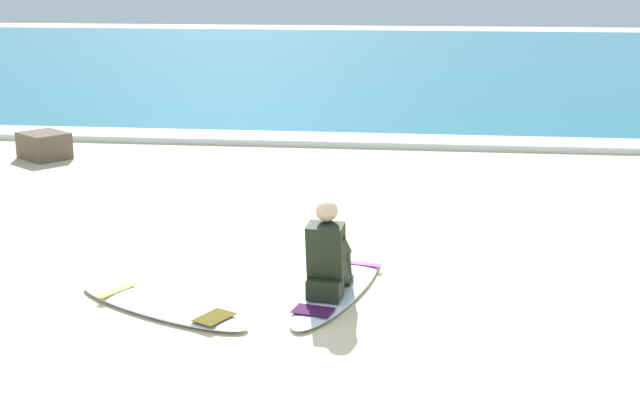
# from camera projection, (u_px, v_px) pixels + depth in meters

# --- Properties ---
(ground_plane) EXTENTS (80.00, 80.00, 0.00)m
(ground_plane) POSITION_uv_depth(u_px,v_px,m) (274.00, 287.00, 8.84)
(ground_plane) COLOR beige
(sea) EXTENTS (80.00, 28.00, 0.10)m
(sea) POSITION_uv_depth(u_px,v_px,m) (380.00, 62.00, 29.13)
(sea) COLOR teal
(sea) RESTS_ON ground
(breaking_foam) EXTENTS (80.00, 0.90, 0.11)m
(breaking_foam) POSITION_uv_depth(u_px,v_px,m) (342.00, 140.00, 16.00)
(breaking_foam) COLOR white
(breaking_foam) RESTS_ON ground
(surfboard_main) EXTENTS (1.04, 2.40, 0.08)m
(surfboard_main) POSITION_uv_depth(u_px,v_px,m) (339.00, 287.00, 8.73)
(surfboard_main) COLOR silver
(surfboard_main) RESTS_ON ground
(surfer_seated) EXTENTS (0.41, 0.73, 0.95)m
(surfer_seated) POSITION_uv_depth(u_px,v_px,m) (328.00, 258.00, 8.36)
(surfer_seated) COLOR black
(surfer_seated) RESTS_ON surfboard_main
(surfboard_spare_near) EXTENTS (2.06, 1.41, 0.08)m
(surfboard_spare_near) POSITION_uv_depth(u_px,v_px,m) (161.00, 306.00, 8.25)
(surfboard_spare_near) COLOR silver
(surfboard_spare_near) RESTS_ON ground
(shoreline_rock) EXTENTS (0.99, 0.97, 0.44)m
(shoreline_rock) POSITION_uv_depth(u_px,v_px,m) (44.00, 146.00, 14.68)
(shoreline_rock) COLOR brown
(shoreline_rock) RESTS_ON ground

